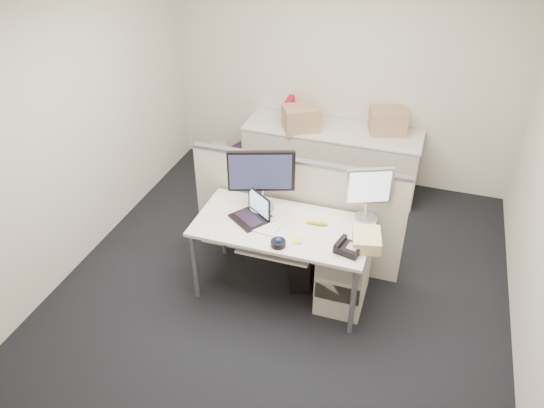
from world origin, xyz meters
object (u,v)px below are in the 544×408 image
(laptop, at_px, (248,209))
(desk_phone, at_px, (348,249))
(desk, at_px, (282,231))
(monitor_main, at_px, (261,181))

(laptop, bearing_deg, desk_phone, 25.55)
(desk, relative_size, monitor_main, 2.60)
(desk_phone, bearing_deg, desk, 177.10)
(desk, distance_m, monitor_main, 0.47)
(desk_phone, bearing_deg, monitor_main, 170.85)
(desk, xyz_separation_m, laptop, (-0.30, -0.02, 0.18))
(monitor_main, height_order, laptop, monitor_main)
(monitor_main, bearing_deg, desk, -54.63)
(monitor_main, relative_size, desk_phone, 2.95)
(monitor_main, height_order, desk_phone, monitor_main)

